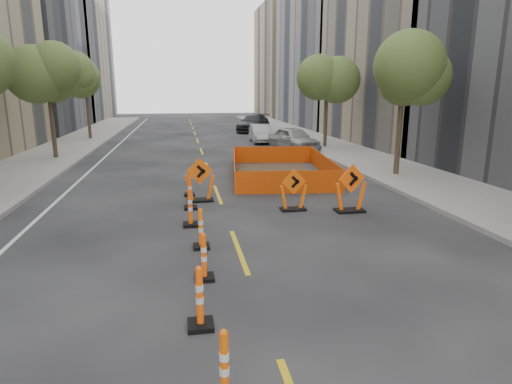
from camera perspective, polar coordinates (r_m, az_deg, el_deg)
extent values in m
plane|color=black|center=(7.22, 2.27, -19.23)|extent=(140.00, 140.00, 0.00)
cube|color=gray|center=(21.05, 19.57, 2.20)|extent=(4.00, 90.00, 0.15)
cube|color=#4C4C51|center=(47.88, -30.31, 15.40)|extent=(12.00, 16.00, 14.00)
cube|color=gray|center=(63.79, -25.49, 17.70)|extent=(12.00, 20.00, 20.00)
cube|color=gray|center=(35.07, 22.63, 17.54)|extent=(12.00, 16.00, 14.00)
cube|color=gray|center=(50.01, 12.31, 20.17)|extent=(12.00, 18.00, 20.00)
cube|color=tan|center=(67.21, 6.07, 16.88)|extent=(12.00, 14.00, 16.00)
cylinder|color=#382B1E|center=(26.98, -25.40, 7.22)|extent=(0.24, 0.24, 3.15)
sphere|color=#435D27|center=(26.89, -26.06, 13.52)|extent=(2.80, 2.80, 2.80)
cylinder|color=#382B1E|center=(36.70, -21.39, 8.91)|extent=(0.24, 0.24, 3.15)
sphere|color=#435D27|center=(36.63, -21.80, 13.54)|extent=(2.80, 2.80, 2.80)
cylinder|color=#382B1E|center=(20.53, 18.43, 6.27)|extent=(0.24, 0.24, 3.15)
sphere|color=#435D27|center=(20.41, 19.06, 14.57)|extent=(2.80, 2.80, 2.80)
cylinder|color=#382B1E|center=(29.67, 9.24, 8.79)|extent=(0.24, 0.24, 3.15)
sphere|color=#435D27|center=(29.59, 9.47, 14.53)|extent=(2.80, 2.80, 2.80)
imported|color=#AFB0B1|center=(28.40, 5.04, 7.07)|extent=(3.01, 4.85, 1.54)
imported|color=#9EA0A3|center=(32.88, 0.62, 7.81)|extent=(1.61, 4.14, 1.34)
imported|color=black|center=(41.28, -0.30, 9.16)|extent=(4.35, 6.02, 1.62)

